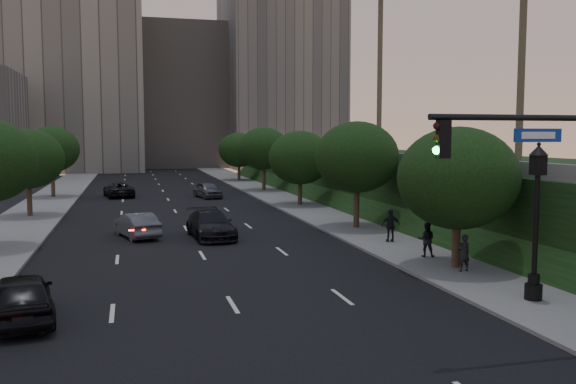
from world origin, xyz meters
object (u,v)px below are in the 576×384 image
object	(u,v)px
street_lamp	(536,229)
sedan_far_left	(119,190)
pedestrian_a	(464,253)
traffic_signal_mast	(574,217)
pedestrian_b	(426,239)
sedan_far_right	(208,190)
pedestrian_c	(391,225)
sedan_mid_left	(137,225)
sedan_near_left	(21,297)
sedan_near_right	(211,225)

from	to	relation	value
street_lamp	sedan_far_left	xyz separation A→B (m)	(-14.57, 41.93, -1.93)
sedan_far_left	pedestrian_a	bearing A→B (deg)	101.29
pedestrian_a	traffic_signal_mast	bearing A→B (deg)	72.96
street_lamp	pedestrian_b	distance (m)	8.01
street_lamp	sedan_far_right	xyz separation A→B (m)	(-6.45, 39.22, -1.88)
traffic_signal_mast	pedestrian_c	distance (m)	16.67
traffic_signal_mast	pedestrian_c	world-z (taller)	traffic_signal_mast
street_lamp	sedan_mid_left	distance (m)	22.21
street_lamp	sedan_near_left	bearing A→B (deg)	172.36
traffic_signal_mast	sedan_mid_left	xyz separation A→B (m)	(-11.13, 22.05, -2.95)
pedestrian_a	pedestrian_c	distance (m)	7.46
pedestrian_c	pedestrian_b	bearing A→B (deg)	95.38
street_lamp	sedan_near_left	distance (m)	17.14
sedan_far_right	pedestrian_a	bearing A→B (deg)	-91.82
sedan_near_right	pedestrian_b	bearing A→B (deg)	-48.23
sedan_near_right	pedestrian_a	xyz separation A→B (m)	(9.09, -11.91, 0.15)
pedestrian_a	sedan_far_left	bearing A→B (deg)	-72.66
sedan_mid_left	sedan_far_left	distance (m)	24.21
sedan_near_right	pedestrian_a	world-z (taller)	pedestrian_a
traffic_signal_mast	sedan_near_left	xyz separation A→B (m)	(-14.82, 6.56, -2.88)
sedan_near_left	sedan_far_right	world-z (taller)	sedan_near_left
street_lamp	pedestrian_c	distance (m)	12.14
sedan_mid_left	pedestrian_b	world-z (taller)	pedestrian_b
sedan_near_left	pedestrian_c	size ratio (longest dim) A/B	2.63
pedestrian_a	pedestrian_c	size ratio (longest dim) A/B	0.88
sedan_near_right	sedan_far_right	size ratio (longest dim) A/B	1.20
traffic_signal_mast	sedan_far_left	bearing A→B (deg)	105.13
sedan_mid_left	pedestrian_a	size ratio (longest dim) A/B	2.82
pedestrian_c	sedan_far_left	bearing A→B (deg)	-57.69
sedan_far_right	pedestrian_b	world-z (taller)	pedestrian_b
sedan_near_left	pedestrian_b	distance (m)	17.74
sedan_mid_left	pedestrian_c	distance (m)	14.41
pedestrian_b	pedestrian_c	size ratio (longest dim) A/B	0.93
street_lamp	sedan_mid_left	xyz separation A→B (m)	(-13.20, 17.76, -1.91)
sedan_far_left	pedestrian_b	distance (m)	37.06
pedestrian_b	street_lamp	bearing A→B (deg)	117.55
sedan_mid_left	sedan_near_right	bearing A→B (deg)	146.05
street_lamp	sedan_far_left	size ratio (longest dim) A/B	1.10
traffic_signal_mast	sedan_mid_left	world-z (taller)	traffic_signal_mast
sedan_far_right	pedestrian_b	xyz separation A→B (m)	(6.40, -31.39, 0.21)
street_lamp	pedestrian_b	xyz separation A→B (m)	(-0.05, 7.83, -1.67)
sedan_far_left	sedan_mid_left	bearing A→B (deg)	83.24
traffic_signal_mast	sedan_far_left	xyz separation A→B (m)	(-12.50, 46.23, -2.96)
sedan_mid_left	sedan_far_right	distance (m)	22.50
pedestrian_b	pedestrian_a	bearing A→B (deg)	117.92
street_lamp	sedan_mid_left	size ratio (longest dim) A/B	1.28
sedan_far_left	pedestrian_a	xyz separation A→B (m)	(14.56, -37.36, 0.22)
sedan_far_left	pedestrian_b	world-z (taller)	pedestrian_b
sedan_far_left	pedestrian_c	distance (m)	33.27
street_lamp	sedan_near_left	size ratio (longest dim) A/B	1.21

